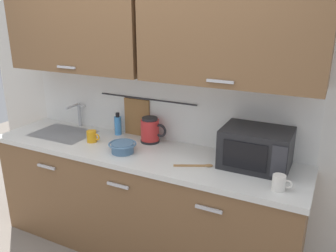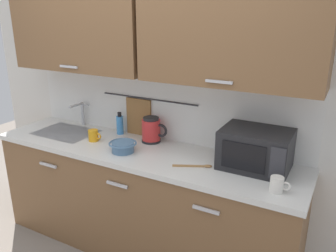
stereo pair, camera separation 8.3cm
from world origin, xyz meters
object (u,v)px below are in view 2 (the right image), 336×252
at_px(dish_soap_bottle, 120,124).
at_px(electric_kettle, 152,130).
at_px(mug_near_sink, 94,135).
at_px(mixing_bowl, 123,146).
at_px(wooden_spoon, 197,166).
at_px(mug_by_kettle, 277,184).
at_px(microwave, 256,149).

bearing_deg(dish_soap_bottle, electric_kettle, -4.89).
xyz_separation_m(mug_near_sink, mixing_bowl, (0.35, -0.07, -0.00)).
bearing_deg(wooden_spoon, mug_near_sink, 177.24).
relative_size(electric_kettle, mug_by_kettle, 1.89).
height_order(dish_soap_bottle, mixing_bowl, dish_soap_bottle).
distance_m(microwave, mug_by_kettle, 0.35).
distance_m(mug_near_sink, wooden_spoon, 0.96).
bearing_deg(microwave, electric_kettle, 174.85).
distance_m(electric_kettle, mixing_bowl, 0.31).
xyz_separation_m(microwave, mug_by_kettle, (0.21, -0.27, -0.09)).
bearing_deg(mug_near_sink, wooden_spoon, -2.76).
bearing_deg(mug_by_kettle, electric_kettle, 162.08).
distance_m(electric_kettle, dish_soap_bottle, 0.34).
bearing_deg(wooden_spoon, mug_by_kettle, -8.95).
bearing_deg(microwave, dish_soap_bottle, 174.92).
height_order(microwave, dish_soap_bottle, microwave).
relative_size(microwave, mug_near_sink, 3.83).
relative_size(electric_kettle, mixing_bowl, 1.06).
xyz_separation_m(electric_kettle, mug_by_kettle, (1.08, -0.35, -0.05)).
relative_size(microwave, electric_kettle, 2.03).
xyz_separation_m(microwave, dish_soap_bottle, (-1.21, 0.11, -0.05)).
distance_m(dish_soap_bottle, wooden_spoon, 0.91).
height_order(mug_near_sink, mug_by_kettle, same).
bearing_deg(mug_by_kettle, dish_soap_bottle, 165.08).
bearing_deg(dish_soap_bottle, mug_near_sink, -110.25).
bearing_deg(mixing_bowl, mug_near_sink, 168.10).
height_order(microwave, mug_near_sink, microwave).
bearing_deg(mug_by_kettle, mug_near_sink, 174.95).
height_order(microwave, mug_by_kettle, microwave).
xyz_separation_m(microwave, mug_near_sink, (-1.30, -0.14, -0.09)).
relative_size(mug_near_sink, wooden_spoon, 0.46).
xyz_separation_m(electric_kettle, wooden_spoon, (0.52, -0.26, -0.10)).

